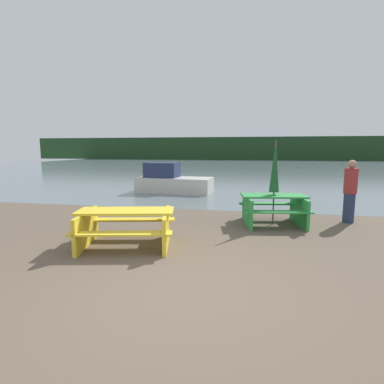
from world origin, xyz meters
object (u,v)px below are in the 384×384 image
Objects in this scene: picnic_table_yellow at (126,224)px; boat at (172,181)px; umbrella_darkgreen at (275,167)px; picnic_table_green at (273,207)px; person at (350,191)px.

picnic_table_yellow is 0.63× the size of boat.
picnic_table_green is at bearing 75.96° from umbrella_darkgreen.
umbrella_darkgreen is at bearing 37.63° from picnic_table_yellow.
umbrella_darkgreen reaches higher than boat.
boat is (-4.03, 5.14, -1.00)m from umbrella_darkgreen.
umbrella_darkgreen is at bearing -163.74° from person.
picnic_table_green is (3.02, 2.33, 0.01)m from picnic_table_yellow.
picnic_table_green is at bearing -47.63° from boat.
picnic_table_green is at bearing 37.63° from picnic_table_yellow.
picnic_table_yellow is 0.99× the size of umbrella_darkgreen.
person is at bearing -32.96° from boat.
umbrella_darkgreen is 0.63× the size of boat.
picnic_table_green is at bearing -163.74° from person.
picnic_table_green is 2.09m from person.
person reaches higher than picnic_table_green.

